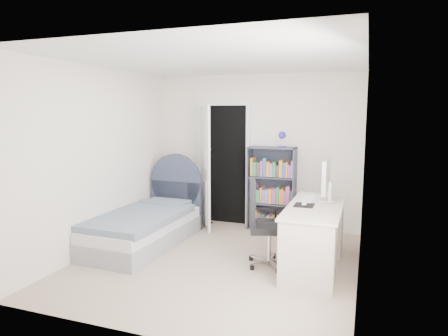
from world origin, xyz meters
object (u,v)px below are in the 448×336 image
(bed, at_px, (147,225))
(office_chair, at_px, (262,219))
(nightstand, at_px, (176,201))
(desk, at_px, (315,233))
(floor_lamp, at_px, (208,193))
(bookcase, at_px, (272,192))

(bed, height_order, office_chair, bed)
(office_chair, bearing_deg, nightstand, 143.43)
(bed, relative_size, nightstand, 3.47)
(nightstand, distance_m, desk, 2.77)
(office_chair, bearing_deg, bed, 171.86)
(bed, xyz_separation_m, nightstand, (-0.10, 1.14, 0.10))
(floor_lamp, xyz_separation_m, office_chair, (1.32, -1.49, 0.06))
(floor_lamp, bearing_deg, bookcase, 3.42)
(floor_lamp, relative_size, desk, 0.82)
(floor_lamp, xyz_separation_m, bookcase, (1.08, 0.06, 0.09))
(office_chair, bearing_deg, bookcase, 98.79)
(floor_lamp, height_order, bookcase, bookcase)
(desk, height_order, office_chair, desk)
(bed, bearing_deg, office_chair, -8.14)
(nightstand, xyz_separation_m, floor_lamp, (0.55, 0.10, 0.16))
(nightstand, xyz_separation_m, office_chair, (1.88, -1.39, 0.21))
(nightstand, bearing_deg, bed, -85.03)
(bookcase, distance_m, office_chair, 1.57)
(bed, relative_size, floor_lamp, 1.53)
(bed, xyz_separation_m, floor_lamp, (0.45, 1.23, 0.26))
(floor_lamp, bearing_deg, office_chair, -48.33)
(nightstand, distance_m, bookcase, 1.66)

